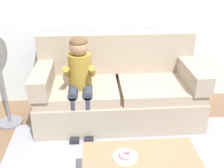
# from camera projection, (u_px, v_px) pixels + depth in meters

# --- Properties ---
(ground) EXTENTS (10.00, 10.00, 0.00)m
(ground) POSITION_uv_depth(u_px,v_px,m) (135.00, 159.00, 2.77)
(ground) COLOR brown
(couch) EXTENTS (1.97, 0.90, 1.02)m
(couch) POSITION_uv_depth(u_px,v_px,m) (118.00, 91.00, 3.38)
(couch) COLOR tan
(couch) RESTS_ON ground
(coffee_table) EXTENTS (0.97, 0.56, 0.39)m
(coffee_table) POSITION_uv_depth(u_px,v_px,m) (142.00, 165.00, 2.21)
(coffee_table) COLOR #937551
(coffee_table) RESTS_ON ground
(person_child) EXTENTS (0.34, 0.58, 1.10)m
(person_child) POSITION_uv_depth(u_px,v_px,m) (80.00, 76.00, 3.02)
(person_child) COLOR olive
(person_child) RESTS_ON ground
(plate) EXTENTS (0.21, 0.21, 0.01)m
(plate) POSITION_uv_depth(u_px,v_px,m) (125.00, 157.00, 2.22)
(plate) COLOR white
(plate) RESTS_ON coffee_table
(donut) EXTENTS (0.17, 0.17, 0.04)m
(donut) POSITION_uv_depth(u_px,v_px,m) (125.00, 154.00, 2.21)
(donut) COLOR pink
(donut) RESTS_ON plate
(toy_controller) EXTENTS (0.23, 0.09, 0.05)m
(toy_controller) POSITION_uv_depth(u_px,v_px,m) (181.00, 147.00, 2.90)
(toy_controller) COLOR gold
(toy_controller) RESTS_ON ground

